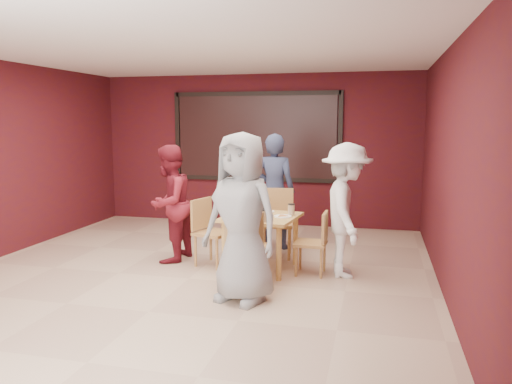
% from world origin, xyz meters
% --- Properties ---
extents(floor, '(7.00, 7.00, 0.00)m').
position_xyz_m(floor, '(0.00, 0.00, 0.00)').
color(floor, '#CBAD8D').
rests_on(floor, ground).
extents(window_blinds, '(3.00, 0.02, 1.50)m').
position_xyz_m(window_blinds, '(0.00, 3.45, 1.65)').
color(window_blinds, black).
extents(dining_table, '(1.01, 1.01, 0.87)m').
position_xyz_m(dining_table, '(0.78, 0.60, 0.64)').
color(dining_table, '#DCAF5A').
rests_on(dining_table, floor).
extents(chair_front, '(0.50, 0.50, 0.93)m').
position_xyz_m(chair_front, '(0.78, -0.17, 0.53)').
color(chair_front, '#B98C48').
rests_on(chair_front, floor).
extents(chair_back, '(0.53, 0.53, 0.97)m').
position_xyz_m(chair_back, '(0.84, 1.34, 0.55)').
color(chair_back, '#B98C48').
rests_on(chair_back, floor).
extents(chair_left, '(0.54, 0.54, 0.90)m').
position_xyz_m(chair_left, '(0.04, 0.66, 0.51)').
color(chair_left, '#B98C48').
rests_on(chair_left, floor).
extents(chair_right, '(0.40, 0.40, 0.81)m').
position_xyz_m(chair_right, '(1.51, 0.56, 0.46)').
color(chair_right, '#B98C48').
rests_on(chair_right, floor).
extents(diner_front, '(1.03, 0.84, 1.83)m').
position_xyz_m(diner_front, '(0.84, -0.56, 0.92)').
color(diner_front, gray).
rests_on(diner_front, floor).
extents(diner_back, '(0.67, 0.47, 1.76)m').
position_xyz_m(diner_back, '(0.71, 1.77, 0.88)').
color(diner_back, '#2F3754').
rests_on(diner_back, floor).
extents(diner_left, '(0.69, 0.85, 1.62)m').
position_xyz_m(diner_left, '(-0.55, 0.70, 0.81)').
color(diner_left, maroon).
rests_on(diner_left, floor).
extents(diner_right, '(0.80, 1.18, 1.68)m').
position_xyz_m(diner_right, '(1.87, 0.60, 0.84)').
color(diner_right, white).
rests_on(diner_right, floor).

